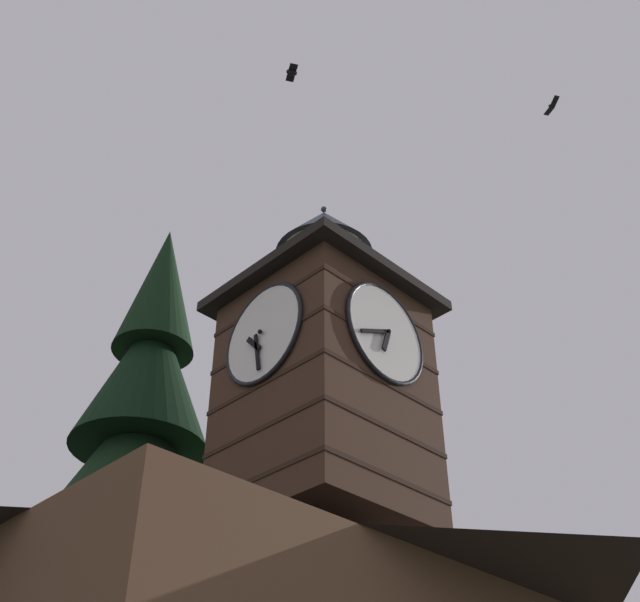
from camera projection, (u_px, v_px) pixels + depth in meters
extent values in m
pyramid|color=black|center=(288.00, 580.00, 14.76)|extent=(12.84, 9.77, 2.05)
cube|color=#422B1E|center=(325.00, 413.00, 17.41)|extent=(3.56, 3.56, 5.42)
cube|color=black|center=(325.00, 504.00, 16.19)|extent=(3.60, 3.60, 0.10)
cube|color=black|center=(325.00, 457.00, 16.79)|extent=(3.60, 3.60, 0.10)
cube|color=black|center=(325.00, 414.00, 17.40)|extent=(3.60, 3.60, 0.10)
cube|color=black|center=(324.00, 373.00, 18.00)|extent=(3.60, 3.60, 0.10)
cube|color=black|center=(324.00, 335.00, 18.60)|extent=(3.60, 3.60, 0.10)
cylinder|color=white|center=(385.00, 333.00, 17.08)|extent=(2.30, 0.10, 2.30)
torus|color=black|center=(386.00, 333.00, 17.07)|extent=(2.40, 0.10, 2.40)
cube|color=black|center=(386.00, 340.00, 16.81)|extent=(0.30, 0.04, 0.58)
cube|color=black|center=(375.00, 331.00, 16.67)|extent=(0.89, 0.04, 0.46)
sphere|color=black|center=(389.00, 331.00, 17.02)|extent=(0.10, 0.10, 0.10)
cylinder|color=white|center=(264.00, 334.00, 17.10)|extent=(0.10, 2.30, 2.30)
torus|color=black|center=(263.00, 333.00, 17.08)|extent=(0.10, 2.40, 2.40)
cube|color=black|center=(254.00, 344.00, 17.03)|extent=(0.04, 0.48, 0.50)
cube|color=black|center=(257.00, 352.00, 16.81)|extent=(0.04, 0.23, 0.94)
sphere|color=black|center=(260.00, 332.00, 17.03)|extent=(0.10, 0.10, 0.10)
cube|color=black|center=(324.00, 306.00, 19.10)|extent=(4.26, 4.26, 0.25)
cylinder|color=beige|center=(324.00, 278.00, 19.60)|extent=(2.12, 2.12, 1.44)
cylinder|color=#2D2319|center=(324.00, 296.00, 19.28)|extent=(2.18, 2.18, 0.10)
cylinder|color=#2D2319|center=(324.00, 284.00, 19.49)|extent=(2.18, 2.18, 0.10)
cylinder|color=#2D2319|center=(324.00, 272.00, 19.71)|extent=(2.18, 2.18, 0.10)
cylinder|color=#2D2319|center=(324.00, 261.00, 19.92)|extent=(2.18, 2.18, 0.10)
cone|color=#2D3847|center=(324.00, 233.00, 20.46)|extent=(2.42, 2.42, 1.43)
sphere|color=#2D3847|center=(324.00, 209.00, 20.94)|extent=(0.16, 0.16, 0.16)
cone|color=black|center=(118.00, 587.00, 17.33)|extent=(5.74, 5.74, 4.59)
cone|color=black|center=(135.00, 471.00, 18.92)|extent=(4.53, 4.53, 4.44)
cone|color=black|center=(149.00, 374.00, 20.50)|extent=(3.32, 3.32, 4.22)
cone|color=black|center=(162.00, 288.00, 22.12)|extent=(2.11, 2.11, 4.13)
ellipsoid|color=black|center=(292.00, 72.00, 21.29)|extent=(0.34, 0.29, 0.17)
cube|color=black|center=(291.00, 77.00, 21.40)|extent=(0.32, 0.35, 0.06)
cube|color=black|center=(293.00, 68.00, 21.18)|extent=(0.32, 0.35, 0.06)
ellipsoid|color=black|center=(552.00, 106.00, 22.45)|extent=(0.23, 0.20, 0.11)
cube|color=black|center=(549.00, 111.00, 22.58)|extent=(0.30, 0.37, 0.11)
cube|color=black|center=(555.00, 102.00, 22.31)|extent=(0.30, 0.37, 0.11)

